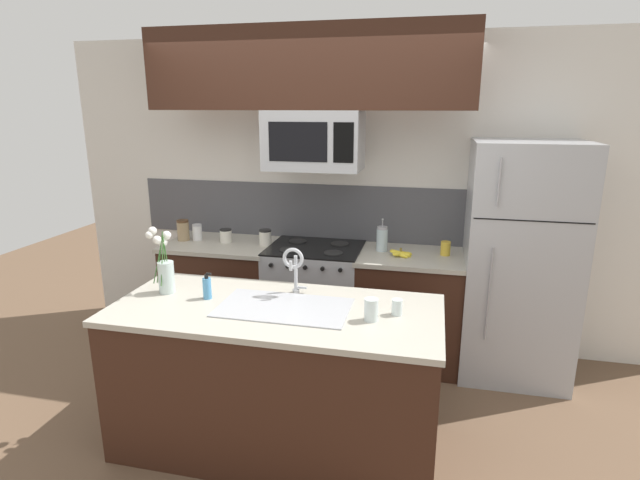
{
  "coord_description": "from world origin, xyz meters",
  "views": [
    {
      "loc": [
        0.92,
        -2.92,
        2.05
      ],
      "look_at": [
        0.19,
        0.27,
        1.16
      ],
      "focal_mm": 28.0,
      "sensor_mm": 36.0,
      "label": 1
    }
  ],
  "objects_px": {
    "storage_jar_medium": "(197,232)",
    "spare_glass": "(397,307)",
    "sink_faucet": "(294,264)",
    "drinking_glass": "(371,310)",
    "refrigerator": "(519,262)",
    "coffee_tin": "(445,248)",
    "storage_jar_tall": "(183,230)",
    "storage_jar_short": "(226,236)",
    "banana_bunch": "(401,254)",
    "storage_jar_squat": "(265,237)",
    "french_press": "(382,239)",
    "stove_range": "(315,299)",
    "flower_vase": "(165,270)",
    "dish_soap_bottle": "(207,288)",
    "microwave": "(314,140)"
  },
  "relations": [
    {
      "from": "storage_jar_medium",
      "to": "spare_glass",
      "type": "bearing_deg",
      "value": -34.01
    },
    {
      "from": "sink_faucet",
      "to": "drinking_glass",
      "type": "distance_m",
      "value": 0.6
    },
    {
      "from": "refrigerator",
      "to": "drinking_glass",
      "type": "xyz_separation_m",
      "value": [
        -0.95,
        -1.33,
        0.07
      ]
    },
    {
      "from": "coffee_tin",
      "to": "sink_faucet",
      "type": "height_order",
      "value": "sink_faucet"
    },
    {
      "from": "refrigerator",
      "to": "storage_jar_tall",
      "type": "relative_size",
      "value": 10.08
    },
    {
      "from": "storage_jar_short",
      "to": "banana_bunch",
      "type": "distance_m",
      "value": 1.5
    },
    {
      "from": "storage_jar_tall",
      "to": "storage_jar_squat",
      "type": "height_order",
      "value": "storage_jar_tall"
    },
    {
      "from": "french_press",
      "to": "drinking_glass",
      "type": "bearing_deg",
      "value": -86.25
    },
    {
      "from": "stove_range",
      "to": "sink_faucet",
      "type": "xyz_separation_m",
      "value": [
        0.12,
        -1.03,
        0.65
      ]
    },
    {
      "from": "storage_jar_medium",
      "to": "flower_vase",
      "type": "relative_size",
      "value": 0.33
    },
    {
      "from": "banana_bunch",
      "to": "french_press",
      "type": "bearing_deg",
      "value": 142.87
    },
    {
      "from": "storage_jar_tall",
      "to": "banana_bunch",
      "type": "bearing_deg",
      "value": -1.84
    },
    {
      "from": "spare_glass",
      "to": "banana_bunch",
      "type": "bearing_deg",
      "value": 93.04
    },
    {
      "from": "storage_jar_squat",
      "to": "storage_jar_short",
      "type": "bearing_deg",
      "value": 179.39
    },
    {
      "from": "stove_range",
      "to": "flower_vase",
      "type": "height_order",
      "value": "flower_vase"
    },
    {
      "from": "refrigerator",
      "to": "storage_jar_tall",
      "type": "distance_m",
      "value": 2.76
    },
    {
      "from": "storage_jar_tall",
      "to": "french_press",
      "type": "xyz_separation_m",
      "value": [
        1.72,
        0.06,
        0.01
      ]
    },
    {
      "from": "stove_range",
      "to": "storage_jar_medium",
      "type": "xyz_separation_m",
      "value": [
        -1.06,
        0.03,
        0.52
      ]
    },
    {
      "from": "french_press",
      "to": "dish_soap_bottle",
      "type": "xyz_separation_m",
      "value": [
        -0.92,
        -1.27,
        -0.03
      ]
    },
    {
      "from": "storage_jar_squat",
      "to": "dish_soap_bottle",
      "type": "xyz_separation_m",
      "value": [
        0.05,
        -1.23,
        0.0
      ]
    },
    {
      "from": "storage_jar_tall",
      "to": "spare_glass",
      "type": "relative_size",
      "value": 1.97
    },
    {
      "from": "microwave",
      "to": "drinking_glass",
      "type": "xyz_separation_m",
      "value": [
        0.63,
        -1.29,
        -0.81
      ]
    },
    {
      "from": "banana_bunch",
      "to": "dish_soap_bottle",
      "type": "bearing_deg",
      "value": -133.23
    },
    {
      "from": "storage_jar_short",
      "to": "coffee_tin",
      "type": "distance_m",
      "value": 1.83
    },
    {
      "from": "microwave",
      "to": "drinking_glass",
      "type": "distance_m",
      "value": 1.65
    },
    {
      "from": "storage_jar_short",
      "to": "sink_faucet",
      "type": "bearing_deg",
      "value": -49.26
    },
    {
      "from": "storage_jar_short",
      "to": "stove_range",
      "type": "bearing_deg",
      "value": -1.64
    },
    {
      "from": "sink_faucet",
      "to": "flower_vase",
      "type": "xyz_separation_m",
      "value": [
        -0.79,
        -0.14,
        -0.05
      ]
    },
    {
      "from": "stove_range",
      "to": "refrigerator",
      "type": "distance_m",
      "value": 1.64
    },
    {
      "from": "french_press",
      "to": "sink_faucet",
      "type": "relative_size",
      "value": 0.87
    },
    {
      "from": "storage_jar_squat",
      "to": "sink_faucet",
      "type": "relative_size",
      "value": 0.42
    },
    {
      "from": "microwave",
      "to": "french_press",
      "type": "relative_size",
      "value": 2.79
    },
    {
      "from": "storage_jar_medium",
      "to": "coffee_tin",
      "type": "xyz_separation_m",
      "value": [
        2.1,
        0.02,
        -0.01
      ]
    },
    {
      "from": "french_press",
      "to": "coffee_tin",
      "type": "xyz_separation_m",
      "value": [
        0.5,
        -0.01,
        -0.04
      ]
    },
    {
      "from": "storage_jar_short",
      "to": "drinking_glass",
      "type": "xyz_separation_m",
      "value": [
        1.42,
        -1.33,
        0.01
      ]
    },
    {
      "from": "storage_jar_tall",
      "to": "french_press",
      "type": "bearing_deg",
      "value": 2.04
    },
    {
      "from": "banana_bunch",
      "to": "storage_jar_short",
      "type": "bearing_deg",
      "value": 176.77
    },
    {
      "from": "banana_bunch",
      "to": "spare_glass",
      "type": "relative_size",
      "value": 2.08
    },
    {
      "from": "storage_jar_medium",
      "to": "drinking_glass",
      "type": "relative_size",
      "value": 1.11
    },
    {
      "from": "french_press",
      "to": "flower_vase",
      "type": "height_order",
      "value": "flower_vase"
    },
    {
      "from": "coffee_tin",
      "to": "flower_vase",
      "type": "relative_size",
      "value": 0.26
    },
    {
      "from": "spare_glass",
      "to": "refrigerator",
      "type": "bearing_deg",
      "value": 56.03
    },
    {
      "from": "storage_jar_short",
      "to": "drinking_glass",
      "type": "relative_size",
      "value": 0.92
    },
    {
      "from": "refrigerator",
      "to": "sink_faucet",
      "type": "relative_size",
      "value": 5.9
    },
    {
      "from": "spare_glass",
      "to": "storage_jar_short",
      "type": "bearing_deg",
      "value": 141.85
    },
    {
      "from": "storage_jar_squat",
      "to": "flower_vase",
      "type": "bearing_deg",
      "value": -101.5
    },
    {
      "from": "microwave",
      "to": "spare_glass",
      "type": "distance_m",
      "value": 1.63
    },
    {
      "from": "sink_faucet",
      "to": "spare_glass",
      "type": "distance_m",
      "value": 0.68
    },
    {
      "from": "storage_jar_medium",
      "to": "storage_jar_tall",
      "type": "bearing_deg",
      "value": -163.55
    },
    {
      "from": "drinking_glass",
      "to": "flower_vase",
      "type": "height_order",
      "value": "flower_vase"
    }
  ]
}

